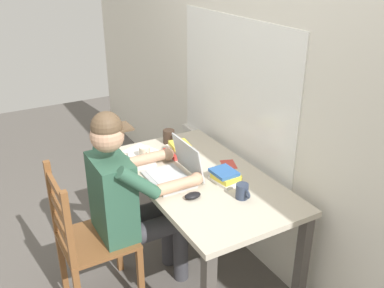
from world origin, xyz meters
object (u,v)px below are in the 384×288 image
at_px(computer_mouse, 193,196).
at_px(coffee_mug_spare, 242,191).
at_px(laptop, 176,170).
at_px(coffee_mug_white, 145,153).
at_px(coffee_mug_dark, 169,137).
at_px(desk, 201,190).
at_px(landscape_photo_print, 228,164).
at_px(seated_person, 130,196).
at_px(wooden_chair, 88,241).
at_px(book_stack_main, 179,149).
at_px(book_stack_side, 225,176).

bearing_deg(computer_mouse, coffee_mug_spare, 60.63).
bearing_deg(laptop, coffee_mug_white, -169.80).
xyz_separation_m(laptop, coffee_mug_dark, (-0.49, 0.20, -0.00)).
distance_m(desk, landscape_photo_print, 0.26).
xyz_separation_m(seated_person, wooden_chair, (0.00, -0.28, -0.23)).
height_order(desk, computer_mouse, computer_mouse).
xyz_separation_m(coffee_mug_white, coffee_mug_spare, (0.73, 0.28, 0.00)).
bearing_deg(desk, wooden_chair, -97.73).
xyz_separation_m(coffee_mug_spare, book_stack_main, (-0.68, -0.04, -0.01)).
height_order(book_stack_main, book_stack_side, book_stack_main).
bearing_deg(wooden_chair, desk, 82.27).
xyz_separation_m(coffee_mug_spare, landscape_photo_print, (-0.38, 0.17, -0.04)).
distance_m(desk, book_stack_side, 0.21).
bearing_deg(wooden_chair, coffee_mug_spare, 61.27).
xyz_separation_m(seated_person, computer_mouse, (0.30, 0.27, 0.08)).
bearing_deg(seated_person, coffee_mug_spare, 49.70).
height_order(coffee_mug_white, landscape_photo_print, coffee_mug_white).
xyz_separation_m(seated_person, landscape_photo_print, (0.05, 0.68, 0.06)).
xyz_separation_m(computer_mouse, book_stack_main, (-0.54, 0.20, 0.02)).
bearing_deg(laptop, wooden_chair, -94.44).
bearing_deg(seated_person, coffee_mug_white, 141.21).
relative_size(wooden_chair, computer_mouse, 9.40).
bearing_deg(coffee_mug_spare, book_stack_main, -176.41).
bearing_deg(desk, coffee_mug_dark, 174.89).
relative_size(desk, book_stack_side, 6.94).
bearing_deg(seated_person, wooden_chair, -90.00).
bearing_deg(wooden_chair, coffee_mug_dark, 120.02).
distance_m(seated_person, book_stack_main, 0.54).
bearing_deg(wooden_chair, seated_person, 90.00).
xyz_separation_m(coffee_mug_dark, landscape_photo_print, (0.50, 0.19, -0.05)).
distance_m(desk, coffee_mug_spare, 0.37).
xyz_separation_m(wooden_chair, computer_mouse, (0.30, 0.55, 0.30)).
distance_m(wooden_chair, computer_mouse, 0.69).
relative_size(laptop, book_stack_side, 1.73).
xyz_separation_m(desk, coffee_mug_spare, (0.34, 0.07, 0.15)).
relative_size(coffee_mug_dark, coffee_mug_spare, 1.10).
xyz_separation_m(computer_mouse, book_stack_side, (-0.07, 0.27, 0.02)).
bearing_deg(coffee_mug_spare, desk, -168.25).
height_order(desk, landscape_photo_print, landscape_photo_print).
bearing_deg(seated_person, landscape_photo_print, 85.65).
distance_m(wooden_chair, landscape_photo_print, 1.00).
distance_m(coffee_mug_white, coffee_mug_dark, 0.30).
bearing_deg(book_stack_main, laptop, -31.19).
xyz_separation_m(seated_person, book_stack_main, (-0.25, 0.47, 0.10)).
height_order(seated_person, coffee_mug_white, seated_person).
relative_size(wooden_chair, coffee_mug_white, 8.29).
bearing_deg(landscape_photo_print, wooden_chair, -72.74).
bearing_deg(coffee_mug_spare, coffee_mug_dark, -178.61).
distance_m(desk, coffee_mug_dark, 0.57).
distance_m(coffee_mug_spare, book_stack_main, 0.68).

